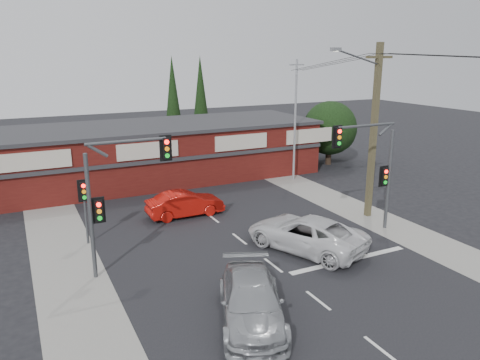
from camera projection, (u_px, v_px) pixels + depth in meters
name	position (u px, v px, depth m)	size (l,w,h in m)	color
ground	(269.00, 262.00, 21.79)	(120.00, 120.00, 0.00)	black
road_strip	(224.00, 227.00, 26.11)	(14.00, 70.00, 0.01)	black
verge_left	(64.00, 255.00, 22.49)	(3.00, 70.00, 0.02)	gray
verge_right	(346.00, 206.00, 29.74)	(3.00, 70.00, 0.02)	gray
stop_line	(349.00, 260.00, 21.98)	(6.50, 0.35, 0.01)	silver
white_suv	(306.00, 233.00, 22.99)	(2.80, 6.07, 1.69)	silver
silver_suv	(251.00, 301.00, 16.79)	(2.21, 5.44, 1.58)	#A4A7A9
red_sedan	(185.00, 204.00, 27.80)	(1.59, 4.55, 1.50)	#B4120B
lane_dashes	(239.00, 239.00, 24.47)	(0.12, 43.80, 0.01)	silver
shop_building	(147.00, 152.00, 35.51)	(27.30, 8.40, 4.22)	#46100E
tree_cluster	(328.00, 131.00, 40.66)	(5.90, 5.10, 5.50)	#2D2116
conifer_near	(173.00, 98.00, 42.62)	(1.80, 1.80, 9.25)	#2D2116
conifer_far	(201.00, 95.00, 45.84)	(1.80, 1.80, 9.25)	#2D2116
traffic_mast_left	(114.00, 187.00, 19.75)	(3.77, 0.27, 5.97)	#47494C
traffic_mast_right	(374.00, 161.00, 24.55)	(3.96, 0.27, 5.97)	#47494C
pedestal_signal	(84.00, 199.00, 23.29)	(0.55, 0.27, 3.38)	#47494C
utility_pole	(372.00, 126.00, 26.52)	(4.38, 0.59, 10.00)	brown
steel_pole	(295.00, 119.00, 34.78)	(1.20, 0.16, 9.00)	gray
power_lines	(464.00, 62.00, 20.89)	(2.01, 29.00, 1.22)	black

